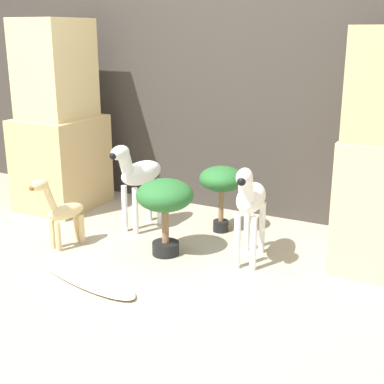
{
  "coord_description": "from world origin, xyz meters",
  "views": [
    {
      "loc": [
        1.66,
        -2.57,
        1.44
      ],
      "look_at": [
        0.05,
        0.55,
        0.37
      ],
      "focal_mm": 50.0,
      "sensor_mm": 36.0,
      "label": 1
    }
  ],
  "objects_px": {
    "giraffe_figurine": "(61,211)",
    "zebra_right": "(250,200)",
    "potted_palm_back": "(165,200)",
    "zebra_left": "(138,175)",
    "potted_palm_front": "(222,182)",
    "surfboard": "(82,274)"
  },
  "relations": [
    {
      "from": "potted_palm_front",
      "to": "surfboard",
      "type": "relative_size",
      "value": 0.52
    },
    {
      "from": "potted_palm_front",
      "to": "potted_palm_back",
      "type": "relative_size",
      "value": 0.96
    },
    {
      "from": "potted_palm_front",
      "to": "potted_palm_back",
      "type": "height_order",
      "value": "potted_palm_back"
    },
    {
      "from": "zebra_left",
      "to": "surfboard",
      "type": "distance_m",
      "value": 0.96
    },
    {
      "from": "potted_palm_back",
      "to": "potted_palm_front",
      "type": "bearing_deg",
      "value": 74.96
    },
    {
      "from": "zebra_right",
      "to": "potted_palm_back",
      "type": "bearing_deg",
      "value": -166.17
    },
    {
      "from": "zebra_left",
      "to": "giraffe_figurine",
      "type": "relative_size",
      "value": 1.3
    },
    {
      "from": "zebra_right",
      "to": "potted_palm_back",
      "type": "xyz_separation_m",
      "value": [
        -0.54,
        -0.13,
        -0.04
      ]
    },
    {
      "from": "zebra_right",
      "to": "potted_palm_front",
      "type": "distance_m",
      "value": 0.58
    },
    {
      "from": "zebra_right",
      "to": "surfboard",
      "type": "distance_m",
      "value": 1.12
    },
    {
      "from": "zebra_right",
      "to": "surfboard",
      "type": "height_order",
      "value": "zebra_right"
    },
    {
      "from": "potted_palm_back",
      "to": "surfboard",
      "type": "distance_m",
      "value": 0.7
    },
    {
      "from": "giraffe_figurine",
      "to": "surfboard",
      "type": "height_order",
      "value": "giraffe_figurine"
    },
    {
      "from": "potted_palm_front",
      "to": "surfboard",
      "type": "xyz_separation_m",
      "value": [
        -0.43,
        -1.09,
        -0.36
      ]
    },
    {
      "from": "zebra_right",
      "to": "zebra_left",
      "type": "xyz_separation_m",
      "value": [
        -0.95,
        0.2,
        0.0
      ]
    },
    {
      "from": "surfboard",
      "to": "zebra_right",
      "type": "bearing_deg",
      "value": 38.96
    },
    {
      "from": "zebra_right",
      "to": "potted_palm_back",
      "type": "height_order",
      "value": "zebra_right"
    },
    {
      "from": "zebra_right",
      "to": "potted_palm_back",
      "type": "relative_size",
      "value": 1.3
    },
    {
      "from": "potted_palm_front",
      "to": "surfboard",
      "type": "bearing_deg",
      "value": -111.6
    },
    {
      "from": "giraffe_figurine",
      "to": "zebra_right",
      "type": "bearing_deg",
      "value": 15.92
    },
    {
      "from": "zebra_left",
      "to": "potted_palm_back",
      "type": "bearing_deg",
      "value": -38.52
    },
    {
      "from": "giraffe_figurine",
      "to": "zebra_left",
      "type": "bearing_deg",
      "value": 63.85
    }
  ]
}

